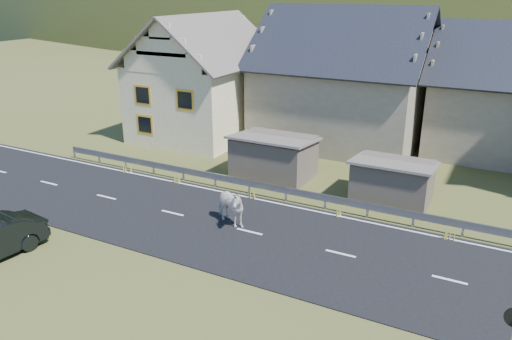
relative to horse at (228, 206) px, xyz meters
The scene contains 11 objects.
ground 1.49m from the horse, 12.00° to the right, with size 160.00×160.00×0.00m, color #43451C.
road 1.48m from the horse, 12.00° to the right, with size 60.00×7.00×0.04m, color black.
lane_markings 1.46m from the horse, 12.00° to the right, with size 60.00×6.60×0.01m, color silver.
guardrail 3.64m from the horse, 71.31° to the left, with size 28.10×0.09×0.75m.
shed_left 6.31m from the horse, 97.63° to the left, with size 4.30×3.30×2.40m, color brown.
shed_right 8.07m from the horse, 45.46° to the left, with size 3.80×2.90×2.20m, color brown.
house_cream 15.11m from the horse, 126.96° to the left, with size 7.80×9.80×8.30m.
house_stone_a 15.22m from the horse, 89.37° to the left, with size 10.80×9.80×8.90m.
mountain 181.07m from the horse, 88.04° to the left, with size 440.00×280.00×260.00m, color #2C3A14.
conifer_patch 122.35m from the horse, 116.13° to the left, with size 76.00×50.00×28.00m, color black.
horse is the anchor object (origin of this frame).
Camera 1 is at (8.95, -16.58, 9.71)m, focal length 35.00 mm.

